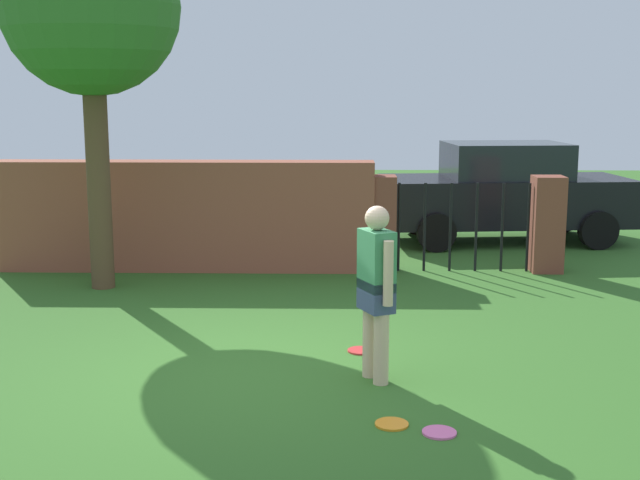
{
  "coord_description": "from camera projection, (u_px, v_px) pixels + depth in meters",
  "views": [
    {
      "loc": [
        0.75,
        -7.6,
        2.65
      ],
      "look_at": [
        0.55,
        1.54,
        1.0
      ],
      "focal_mm": 47.36,
      "sensor_mm": 36.0,
      "label": 1
    }
  ],
  "objects": [
    {
      "name": "ground_plane",
      "position": [
        259.0,
        373.0,
        7.96
      ],
      "size": [
        40.0,
        40.0,
        0.0
      ],
      "primitive_type": "plane",
      "color": "#336623"
    },
    {
      "name": "brick_wall",
      "position": [
        185.0,
        216.0,
        12.34
      ],
      "size": [
        5.52,
        0.5,
        1.61
      ],
      "primitive_type": "cube",
      "color": "brown",
      "rests_on": "ground"
    },
    {
      "name": "tree",
      "position": [
        91.0,
        9.0,
        10.73
      ],
      "size": [
        2.29,
        2.29,
        4.83
      ],
      "color": "brown",
      "rests_on": "ground"
    },
    {
      "name": "person",
      "position": [
        376.0,
        285.0,
        7.61
      ],
      "size": [
        0.35,
        0.5,
        1.62
      ],
      "rotation": [
        0.0,
        0.0,
        -1.14
      ],
      "color": "beige",
      "rests_on": "ground"
    },
    {
      "name": "frisbee_orange",
      "position": [
        392.0,
        424.0,
        6.72
      ],
      "size": [
        0.27,
        0.27,
        0.02
      ],
      "primitive_type": "cylinder",
      "color": "orange",
      "rests_on": "ground"
    },
    {
      "name": "frisbee_pink",
      "position": [
        439.0,
        432.0,
        6.56
      ],
      "size": [
        0.27,
        0.27,
        0.02
      ],
      "primitive_type": "cylinder",
      "color": "pink",
      "rests_on": "ground"
    },
    {
      "name": "car",
      "position": [
        504.0,
        192.0,
        14.64
      ],
      "size": [
        4.35,
        2.24,
        1.72
      ],
      "rotation": [
        0.0,
        0.0,
        0.1
      ],
      "color": "black",
      "rests_on": "ground"
    },
    {
      "name": "fence_gate",
      "position": [
        463.0,
        224.0,
        12.26
      ],
      "size": [
        2.86,
        0.44,
        1.4
      ],
      "color": "brown",
      "rests_on": "ground"
    },
    {
      "name": "frisbee_red",
      "position": [
        361.0,
        351.0,
        8.6
      ],
      "size": [
        0.27,
        0.27,
        0.02
      ],
      "primitive_type": "cylinder",
      "color": "red",
      "rests_on": "ground"
    }
  ]
}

